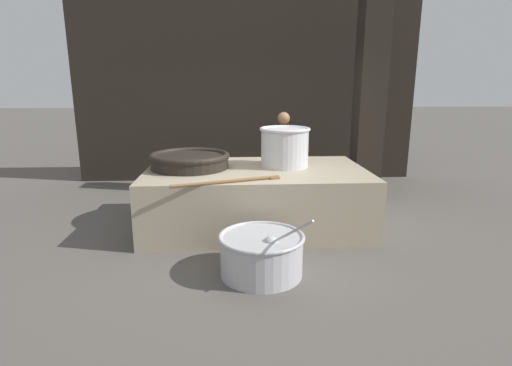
# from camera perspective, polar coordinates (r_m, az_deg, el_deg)

# --- Properties ---
(ground_plane) EXTENTS (60.00, 60.00, 0.00)m
(ground_plane) POSITION_cam_1_polar(r_m,az_deg,el_deg) (5.65, 0.00, -5.97)
(ground_plane) COLOR #56514C
(back_wall) EXTENTS (6.80, 0.24, 4.06)m
(back_wall) POSITION_cam_1_polar(r_m,az_deg,el_deg) (8.24, -1.27, 14.65)
(back_wall) COLOR black
(back_wall) RESTS_ON ground_plane
(support_pillar) EXTENTS (0.43, 0.43, 4.06)m
(support_pillar) POSITION_cam_1_polar(r_m,az_deg,el_deg) (6.90, 16.09, 14.28)
(support_pillar) COLOR black
(support_pillar) RESTS_ON ground_plane
(hearth_platform) EXTENTS (2.97, 1.80, 0.81)m
(hearth_platform) POSITION_cam_1_polar(r_m,az_deg,el_deg) (5.53, 0.00, -2.03)
(hearth_platform) COLOR tan
(hearth_platform) RESTS_ON ground_plane
(giant_wok_near) EXTENTS (1.09, 1.09, 0.21)m
(giant_wok_near) POSITION_cam_1_polar(r_m,az_deg,el_deg) (5.53, -9.45, 3.27)
(giant_wok_near) COLOR black
(giant_wok_near) RESTS_ON hearth_platform
(stock_pot) EXTENTS (0.70, 0.70, 0.54)m
(stock_pot) POSITION_cam_1_polar(r_m,az_deg,el_deg) (5.55, 4.12, 5.26)
(stock_pot) COLOR silver
(stock_pot) RESTS_ON hearth_platform
(stirring_paddle) EXTENTS (1.28, 0.49, 0.04)m
(stirring_paddle) POSITION_cam_1_polar(r_m,az_deg,el_deg) (4.66, -3.47, 0.28)
(stirring_paddle) COLOR brown
(stirring_paddle) RESTS_ON hearth_platform
(cook) EXTENTS (0.40, 0.58, 1.48)m
(cook) POSITION_cam_1_polar(r_m,az_deg,el_deg) (6.77, 3.84, 4.34)
(cook) COLOR #8C6647
(cook) RESTS_ON ground_plane
(prep_bowl_vegetables) EXTENTS (0.89, 1.03, 0.79)m
(prep_bowl_vegetables) POSITION_cam_1_polar(r_m,az_deg,el_deg) (4.16, 0.80, -9.91)
(prep_bowl_vegetables) COLOR #B7B7BC
(prep_bowl_vegetables) RESTS_ON ground_plane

